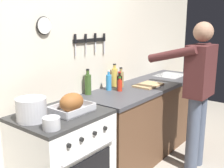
{
  "coord_description": "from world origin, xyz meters",
  "views": [
    {
      "loc": [
        -1.68,
        -0.72,
        1.68
      ],
      "look_at": [
        0.31,
        0.85,
        1.08
      ],
      "focal_mm": 43.89,
      "sensor_mm": 36.0,
      "label": 1
    }
  ],
  "objects_px": {
    "roasting_pan": "(72,104)",
    "cutting_board": "(148,85)",
    "saucepan": "(51,123)",
    "bottle_olive_oil": "(88,84)",
    "bottle_soy_sauce": "(119,82)",
    "bottle_hot_sauce": "(120,85)",
    "bottle_cooking_oil": "(115,77)",
    "person_cook": "(197,87)",
    "stock_pot": "(31,109)",
    "bottle_dish_soap": "(109,82)",
    "stove": "(63,162)",
    "bottle_vinegar": "(121,79)"
  },
  "relations": [
    {
      "from": "roasting_pan",
      "to": "saucepan",
      "type": "distance_m",
      "value": 0.38
    },
    {
      "from": "bottle_hot_sauce",
      "to": "bottle_olive_oil",
      "type": "bearing_deg",
      "value": 150.01
    },
    {
      "from": "roasting_pan",
      "to": "bottle_hot_sauce",
      "type": "xyz_separation_m",
      "value": [
        0.83,
        0.11,
        -0.01
      ]
    },
    {
      "from": "bottle_cooking_oil",
      "to": "bottle_hot_sauce",
      "type": "bearing_deg",
      "value": -127.74
    },
    {
      "from": "stove",
      "to": "bottle_dish_soap",
      "type": "xyz_separation_m",
      "value": [
        0.88,
        0.18,
        0.54
      ]
    },
    {
      "from": "bottle_dish_soap",
      "to": "bottle_cooking_oil",
      "type": "bearing_deg",
      "value": 17.56
    },
    {
      "from": "bottle_soy_sauce",
      "to": "stock_pot",
      "type": "bearing_deg",
      "value": -177.76
    },
    {
      "from": "stock_pot",
      "to": "saucepan",
      "type": "xyz_separation_m",
      "value": [
        -0.02,
        -0.26,
        -0.05
      ]
    },
    {
      "from": "person_cook",
      "to": "bottle_olive_oil",
      "type": "distance_m",
      "value": 1.2
    },
    {
      "from": "bottle_dish_soap",
      "to": "bottle_soy_sauce",
      "type": "height_order",
      "value": "bottle_dish_soap"
    },
    {
      "from": "stock_pot",
      "to": "bottle_olive_oil",
      "type": "height_order",
      "value": "bottle_olive_oil"
    },
    {
      "from": "person_cook",
      "to": "stock_pot",
      "type": "height_order",
      "value": "person_cook"
    },
    {
      "from": "stove",
      "to": "bottle_cooking_oil",
      "type": "xyz_separation_m",
      "value": [
        1.06,
        0.24,
        0.56
      ]
    },
    {
      "from": "stock_pot",
      "to": "saucepan",
      "type": "bearing_deg",
      "value": -94.26
    },
    {
      "from": "roasting_pan",
      "to": "bottle_hot_sauce",
      "type": "relative_size",
      "value": 2.18
    },
    {
      "from": "bottle_dish_soap",
      "to": "bottle_cooking_oil",
      "type": "distance_m",
      "value": 0.19
    },
    {
      "from": "bottle_hot_sauce",
      "to": "cutting_board",
      "type": "bearing_deg",
      "value": -16.87
    },
    {
      "from": "stove",
      "to": "bottle_cooking_oil",
      "type": "relative_size",
      "value": 3.29
    },
    {
      "from": "saucepan",
      "to": "bottle_soy_sauce",
      "type": "distance_m",
      "value": 1.29
    },
    {
      "from": "stove",
      "to": "bottle_cooking_oil",
      "type": "height_order",
      "value": "bottle_cooking_oil"
    },
    {
      "from": "person_cook",
      "to": "stock_pot",
      "type": "xyz_separation_m",
      "value": [
        -1.66,
        0.7,
        0.04
      ]
    },
    {
      "from": "person_cook",
      "to": "roasting_pan",
      "type": "xyz_separation_m",
      "value": [
        -1.33,
        0.59,
        0.02
      ]
    },
    {
      "from": "bottle_soy_sauce",
      "to": "cutting_board",
      "type": "bearing_deg",
      "value": -26.64
    },
    {
      "from": "roasting_pan",
      "to": "cutting_board",
      "type": "height_order",
      "value": "roasting_pan"
    },
    {
      "from": "stove",
      "to": "bottle_dish_soap",
      "type": "bearing_deg",
      "value": 11.61
    },
    {
      "from": "cutting_board",
      "to": "bottle_olive_oil",
      "type": "bearing_deg",
      "value": 157.06
    },
    {
      "from": "saucepan",
      "to": "stock_pot",
      "type": "bearing_deg",
      "value": 85.74
    },
    {
      "from": "saucepan",
      "to": "bottle_olive_oil",
      "type": "relative_size",
      "value": 0.47
    },
    {
      "from": "roasting_pan",
      "to": "bottle_cooking_oil",
      "type": "relative_size",
      "value": 1.29
    },
    {
      "from": "stove",
      "to": "bottle_hot_sauce",
      "type": "xyz_separation_m",
      "value": [
        0.92,
        0.06,
        0.52
      ]
    },
    {
      "from": "saucepan",
      "to": "bottle_soy_sauce",
      "type": "relative_size",
      "value": 0.63
    },
    {
      "from": "person_cook",
      "to": "saucepan",
      "type": "xyz_separation_m",
      "value": [
        -1.68,
        0.44,
        -0.01
      ]
    },
    {
      "from": "roasting_pan",
      "to": "bottle_dish_soap",
      "type": "xyz_separation_m",
      "value": [
        0.79,
        0.23,
        0.02
      ]
    },
    {
      "from": "bottle_hot_sauce",
      "to": "bottle_dish_soap",
      "type": "bearing_deg",
      "value": 107.9
    },
    {
      "from": "bottle_olive_oil",
      "to": "bottle_soy_sauce",
      "type": "relative_size",
      "value": 1.34
    },
    {
      "from": "stove",
      "to": "bottle_olive_oil",
      "type": "bearing_deg",
      "value": 21.81
    },
    {
      "from": "bottle_soy_sauce",
      "to": "bottle_vinegar",
      "type": "distance_m",
      "value": 0.11
    },
    {
      "from": "bottle_hot_sauce",
      "to": "saucepan",
      "type": "bearing_deg",
      "value": -167.67
    },
    {
      "from": "person_cook",
      "to": "bottle_vinegar",
      "type": "bearing_deg",
      "value": 27.25
    },
    {
      "from": "saucepan",
      "to": "cutting_board",
      "type": "relative_size",
      "value": 0.36
    },
    {
      "from": "saucepan",
      "to": "bottle_hot_sauce",
      "type": "distance_m",
      "value": 1.21
    },
    {
      "from": "bottle_dish_soap",
      "to": "stock_pot",
      "type": "bearing_deg",
      "value": -173.77
    },
    {
      "from": "bottle_vinegar",
      "to": "bottle_hot_sauce",
      "type": "relative_size",
      "value": 1.47
    },
    {
      "from": "bottle_olive_oil",
      "to": "roasting_pan",
      "type": "bearing_deg",
      "value": -150.57
    },
    {
      "from": "cutting_board",
      "to": "stove",
      "type": "bearing_deg",
      "value": 177.02
    },
    {
      "from": "stove",
      "to": "bottle_dish_soap",
      "type": "relative_size",
      "value": 3.95
    },
    {
      "from": "roasting_pan",
      "to": "stock_pot",
      "type": "bearing_deg",
      "value": 161.86
    },
    {
      "from": "bottle_vinegar",
      "to": "bottle_dish_soap",
      "type": "bearing_deg",
      "value": 173.68
    },
    {
      "from": "bottle_hot_sauce",
      "to": "bottle_cooking_oil",
      "type": "height_order",
      "value": "bottle_cooking_oil"
    },
    {
      "from": "cutting_board",
      "to": "bottle_cooking_oil",
      "type": "xyz_separation_m",
      "value": [
        -0.27,
        0.31,
        0.1
      ]
    }
  ]
}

